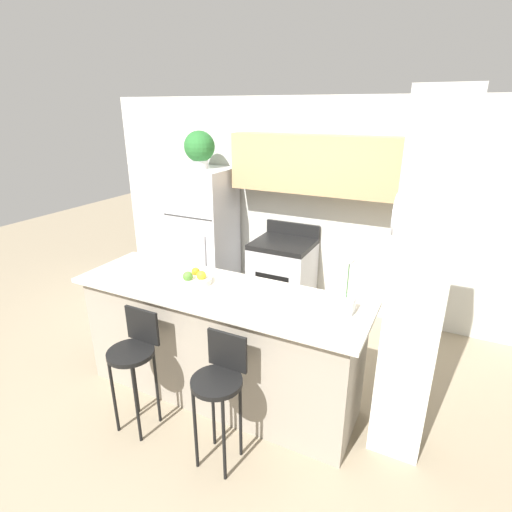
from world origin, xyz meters
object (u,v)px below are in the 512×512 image
(bar_stool_left, at_px, (135,354))
(bar_stool_right, at_px, (220,382))
(orchid_vase, at_px, (346,298))
(fruit_bowl, at_px, (195,279))
(refrigerator, at_px, (204,234))
(trash_bin, at_px, (235,295))
(potted_plant_on_fridge, at_px, (199,148))
(stove_range, at_px, (282,276))

(bar_stool_left, relative_size, bar_stool_right, 1.00)
(bar_stool_right, distance_m, orchid_vase, 1.07)
(orchid_vase, height_order, fruit_bowl, orchid_vase)
(bar_stool_left, relative_size, fruit_bowl, 3.36)
(bar_stool_left, bearing_deg, refrigerator, 110.99)
(bar_stool_left, distance_m, fruit_bowl, 0.76)
(refrigerator, bearing_deg, trash_bin, -21.08)
(refrigerator, height_order, bar_stool_left, refrigerator)
(refrigerator, relative_size, bar_stool_left, 1.73)
(fruit_bowl, bearing_deg, potted_plant_on_fridge, 121.61)
(orchid_vase, height_order, trash_bin, orchid_vase)
(refrigerator, bearing_deg, potted_plant_on_fridge, 119.12)
(refrigerator, relative_size, stove_range, 1.60)
(refrigerator, xyz_separation_m, trash_bin, (0.59, -0.23, -0.66))
(bar_stool_right, height_order, trash_bin, bar_stool_right)
(stove_range, bearing_deg, refrigerator, -178.95)
(fruit_bowl, height_order, trash_bin, fruit_bowl)
(potted_plant_on_fridge, bearing_deg, orchid_vase, -34.76)
(stove_range, relative_size, orchid_vase, 2.39)
(fruit_bowl, bearing_deg, trash_bin, 106.55)
(bar_stool_left, distance_m, orchid_vase, 1.65)
(bar_stool_right, xyz_separation_m, orchid_vase, (0.66, 0.69, 0.48))
(bar_stool_right, bearing_deg, fruit_bowl, 134.38)
(bar_stool_left, xyz_separation_m, trash_bin, (-0.28, 2.05, -0.47))
(bar_stool_right, bearing_deg, refrigerator, 125.59)
(stove_range, height_order, trash_bin, stove_range)
(potted_plant_on_fridge, bearing_deg, fruit_bowl, -58.39)
(fruit_bowl, bearing_deg, bar_stool_right, -45.62)
(refrigerator, distance_m, trash_bin, 0.92)
(stove_range, xyz_separation_m, bar_stool_right, (0.51, -2.30, 0.20))
(stove_range, bearing_deg, trash_bin, -154.92)
(stove_range, bearing_deg, bar_stool_right, -77.61)
(bar_stool_left, bearing_deg, fruit_bowl, 77.35)
(refrigerator, relative_size, fruit_bowl, 5.79)
(bar_stool_right, bearing_deg, orchid_vase, 46.58)
(stove_range, bearing_deg, bar_stool_left, -96.25)
(fruit_bowl, bearing_deg, refrigerator, 121.61)
(stove_range, bearing_deg, orchid_vase, -54.17)
(orchid_vase, bearing_deg, refrigerator, 145.24)
(bar_stool_left, height_order, orchid_vase, orchid_vase)
(potted_plant_on_fridge, height_order, orchid_vase, potted_plant_on_fridge)
(orchid_vase, distance_m, fruit_bowl, 1.28)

